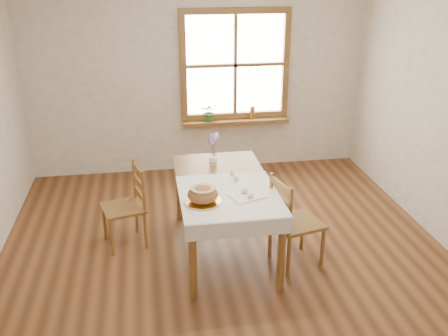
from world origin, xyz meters
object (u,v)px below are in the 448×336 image
at_px(bread_plate, 203,202).
at_px(flower_vase, 213,161).
at_px(dining_table, 224,190).
at_px(chair_left, 123,207).
at_px(chair_right, 297,221).

height_order(bread_plate, flower_vase, flower_vase).
distance_m(dining_table, bread_plate, 0.50).
bearing_deg(flower_vase, chair_left, -169.53).
bearing_deg(bread_plate, chair_right, 4.39).
height_order(chair_right, bread_plate, chair_right).
xyz_separation_m(dining_table, flower_vase, (-0.04, 0.45, 0.13)).
relative_size(chair_left, flower_vase, 9.76).
height_order(dining_table, chair_left, chair_left).
distance_m(chair_left, flower_vase, 1.03).
bearing_deg(chair_left, dining_table, 59.71).
xyz_separation_m(bread_plate, flower_vase, (0.21, 0.86, 0.03)).
distance_m(chair_left, bread_plate, 1.07).
bearing_deg(bread_plate, dining_table, 58.52).
xyz_separation_m(dining_table, chair_right, (0.65, -0.35, -0.21)).
height_order(dining_table, bread_plate, bread_plate).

